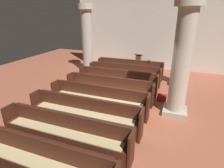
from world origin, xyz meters
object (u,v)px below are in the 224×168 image
object	(u,v)px
pillar_far_side	(87,38)
pew_row_5	(84,112)
pillar_aisle_rear	(182,59)
lectern	(138,64)
kneeler_box_red	(162,98)
pew_row_4	(98,98)
hymn_book	(149,61)
pew_row_0	(130,68)
pew_row_3	(109,88)
pew_row_7	(34,160)
pew_row_1	(124,73)
pew_row_2	(117,80)
pillar_aisle_side	(183,44)
pew_row_6	(64,131)

from	to	relation	value
pillar_far_side	pew_row_5	bearing A→B (deg)	-63.86
pillar_aisle_rear	lectern	xyz separation A→B (m)	(-2.38, 4.47, -1.52)
lectern	kneeler_box_red	bearing A→B (deg)	-63.22
pew_row_4	hymn_book	world-z (taller)	hymn_book
pillar_far_side	lectern	xyz separation A→B (m)	(2.76, 1.12, -1.52)
pew_row_0	pew_row_3	distance (m)	3.12
pew_row_7	pillar_far_side	bearing A→B (deg)	109.31
pew_row_3	pew_row_4	xyz separation A→B (m)	(0.00, -1.04, 0.00)
pew_row_4	kneeler_box_red	bearing A→B (deg)	38.30
pew_row_7	pew_row_1	bearing A→B (deg)	90.00
pillar_far_side	pew_row_1	bearing A→B (deg)	-22.04
pew_row_4	pew_row_0	bearing A→B (deg)	90.00
pillar_aisle_rear	pillar_far_side	bearing A→B (deg)	146.85
pew_row_0	pew_row_2	xyz separation A→B (m)	(0.00, -2.08, 0.00)
pew_row_0	pew_row_2	world-z (taller)	same
pew_row_2	pew_row_4	bearing A→B (deg)	-90.00
pew_row_1	pillar_aisle_side	xyz separation A→B (m)	(2.60, 0.76, 1.48)
pew_row_7	pillar_aisle_side	xyz separation A→B (m)	(2.60, 7.00, 1.48)
pew_row_1	pillar_far_side	bearing A→B (deg)	157.96
pew_row_3	pillar_aisle_rear	world-z (taller)	pillar_aisle_rear
pew_row_2	pew_row_7	bearing A→B (deg)	-90.00
pew_row_6	hymn_book	xyz separation A→B (m)	(0.99, 6.43, 0.44)
pew_row_0	hymn_book	size ratio (longest dim) A/B	17.12
pew_row_1	pew_row_5	size ratio (longest dim) A/B	1.00
lectern	pew_row_6	bearing A→B (deg)	-91.67
pew_row_0	pew_row_1	bearing A→B (deg)	-90.00
pew_row_0	pew_row_1	distance (m)	1.04
pillar_far_side	lectern	bearing A→B (deg)	21.99
pew_row_1	pew_row_6	distance (m)	5.20
pew_row_2	pew_row_0	bearing A→B (deg)	90.00
pew_row_7	pew_row_4	bearing A→B (deg)	90.00
pillar_aisle_rear	lectern	bearing A→B (deg)	118.03
pew_row_2	pew_row_4	size ratio (longest dim) A/B	1.00
pew_row_6	pillar_far_side	xyz separation A→B (m)	(-2.55, 6.23, 1.48)
pew_row_5	hymn_book	distance (m)	5.50
pillar_aisle_rear	kneeler_box_red	xyz separation A→B (m)	(-0.54, 0.83, -1.84)
lectern	pillar_aisle_side	bearing A→B (deg)	-30.27
pew_row_0	pew_row_2	bearing A→B (deg)	-90.00
pew_row_4	pew_row_3	bearing A→B (deg)	90.00
pew_row_4	kneeler_box_red	xyz separation A→B (m)	(2.05, 1.62, -0.36)
pillar_aisle_rear	pew_row_6	bearing A→B (deg)	-132.13
pew_row_1	pillar_aisle_rear	size ratio (longest dim) A/B	0.95
pillar_aisle_side	lectern	bearing A→B (deg)	149.73
pew_row_7	pillar_far_side	size ratio (longest dim) A/B	0.95
pew_row_2	pillar_aisle_side	xyz separation A→B (m)	(2.60, 1.80, 1.48)
pew_row_3	hymn_book	xyz separation A→B (m)	(0.99, 3.31, 0.44)
pillar_aisle_rear	hymn_book	bearing A→B (deg)	114.31
pew_row_5	pillar_far_side	size ratio (longest dim) A/B	0.95
pew_row_0	hymn_book	bearing A→B (deg)	11.08
pew_row_7	hymn_book	bearing A→B (deg)	82.47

